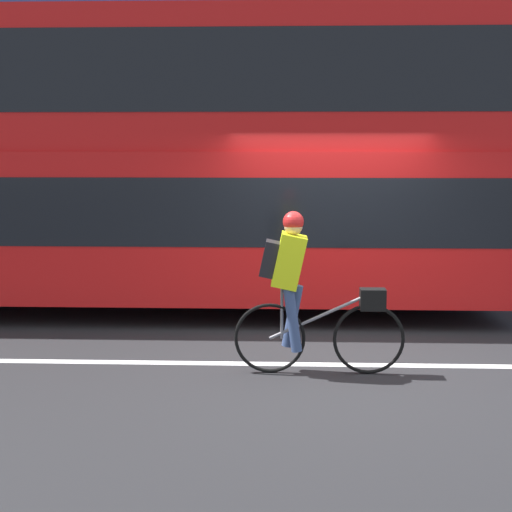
% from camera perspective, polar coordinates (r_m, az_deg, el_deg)
% --- Properties ---
extents(ground_plane, '(80.00, 80.00, 0.00)m').
position_cam_1_polar(ground_plane, '(7.91, 6.42, -8.45)').
color(ground_plane, '#232326').
extents(road_center_line, '(50.00, 0.14, 0.01)m').
position_cam_1_polar(road_center_line, '(7.82, 6.47, -8.63)').
color(road_center_line, silver).
rests_on(road_center_line, ground_plane).
extents(sidewalk_curb, '(60.00, 2.24, 0.13)m').
position_cam_1_polar(sidewalk_curb, '(13.25, 4.68, -1.05)').
color(sidewalk_curb, gray).
rests_on(sidewalk_curb, ground_plane).
extents(building_facade, '(60.00, 0.30, 9.79)m').
position_cam_1_polar(building_facade, '(14.55, 4.71, 18.97)').
color(building_facade, '#33478C').
rests_on(building_facade, ground_plane).
extents(bus, '(9.28, 2.55, 4.06)m').
position_cam_1_polar(bus, '(10.18, -7.09, 8.20)').
color(bus, black).
rests_on(bus, ground_plane).
extents(cyclist_on_bike, '(1.76, 0.32, 1.69)m').
position_cam_1_polar(cyclist_on_bike, '(7.30, 3.72, -2.57)').
color(cyclist_on_bike, black).
rests_on(cyclist_on_bike, ground_plane).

